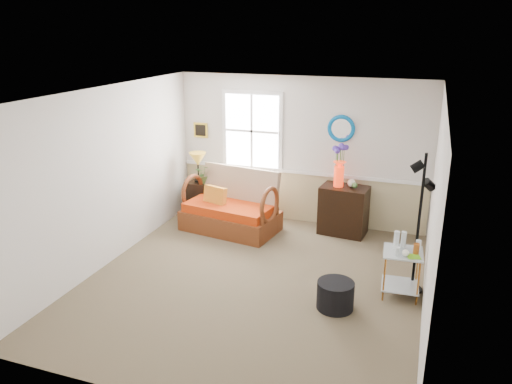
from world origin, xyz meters
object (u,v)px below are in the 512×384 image
(lamp_stand, at_px, (199,198))
(loveseat, at_px, (230,202))
(cabinet, at_px, (344,210))
(side_table, at_px, (401,274))
(floor_lamp, at_px, (419,225))
(ottoman, at_px, (335,295))

(lamp_stand, bearing_deg, loveseat, -30.65)
(lamp_stand, relative_size, cabinet, 0.78)
(lamp_stand, xyz_separation_m, side_table, (3.78, -1.82, -0.01))
(lamp_stand, xyz_separation_m, floor_lamp, (3.93, -1.64, 0.63))
(loveseat, height_order, side_table, loveseat)
(lamp_stand, height_order, ottoman, lamp_stand)
(loveseat, relative_size, ottoman, 3.42)
(cabinet, height_order, floor_lamp, floor_lamp)
(side_table, height_order, ottoman, side_table)
(lamp_stand, relative_size, side_table, 1.04)
(loveseat, bearing_deg, cabinet, 23.93)
(lamp_stand, height_order, side_table, lamp_stand)
(side_table, bearing_deg, floor_lamp, 51.09)
(cabinet, bearing_deg, side_table, -53.92)
(loveseat, xyz_separation_m, floor_lamp, (3.10, -1.15, 0.43))
(loveseat, distance_m, side_table, 3.25)
(lamp_stand, bearing_deg, ottoman, -38.68)
(loveseat, bearing_deg, floor_lamp, -11.59)
(cabinet, bearing_deg, ottoman, -76.51)
(lamp_stand, relative_size, floor_lamp, 0.34)
(loveseat, bearing_deg, ottoman, -32.59)
(loveseat, height_order, floor_lamp, floor_lamp)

